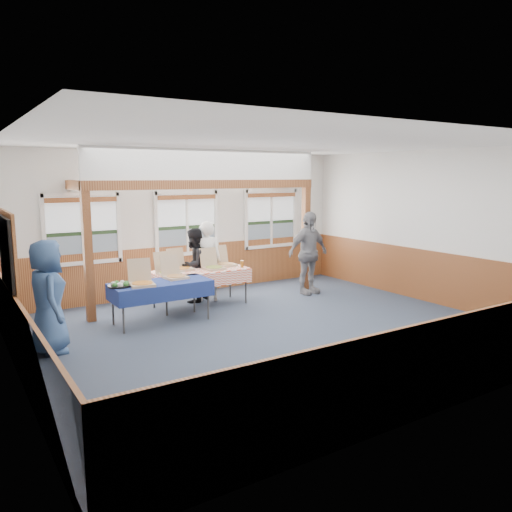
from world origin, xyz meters
The scene contains 31 objects.
floor centered at (0.00, 0.00, 0.00)m, with size 8.00×8.00×0.00m, color #262F3F.
ceiling centered at (0.00, 0.00, 3.20)m, with size 8.00×8.00×0.00m, color white.
wall_back centered at (0.00, 3.50, 1.60)m, with size 8.00×8.00×0.00m, color silver.
wall_front centered at (0.00, -3.50, 1.60)m, with size 8.00×8.00×0.00m, color silver.
wall_left centered at (-4.00, 0.00, 1.60)m, with size 8.00×8.00×0.00m, color silver.
wall_right centered at (4.00, 0.00, 1.60)m, with size 8.00×8.00×0.00m, color silver.
wainscot_back centered at (0.00, 3.48, 0.55)m, with size 7.98×0.05×1.10m, color brown.
wainscot_front centered at (0.00, -3.48, 0.55)m, with size 7.98×0.05×1.10m, color brown.
wainscot_left centered at (-3.98, 0.00, 0.55)m, with size 0.05×6.98×1.10m, color brown.
wainscot_right centered at (3.98, 0.00, 0.55)m, with size 0.05×6.98×1.10m, color brown.
cased_opening centered at (-3.96, 0.90, 1.05)m, with size 0.06×1.30×2.10m, color #353535.
window_left centered at (-2.30, 3.46, 1.68)m, with size 1.56×0.10×1.46m.
window_mid centered at (0.00, 3.46, 1.68)m, with size 1.56×0.10×1.46m.
window_right centered at (2.30, 3.46, 1.68)m, with size 1.56×0.10×1.46m.
post_left centered at (-2.50, 2.30, 1.20)m, with size 0.15×0.15×2.40m, color #5D2C14.
post_right centered at (2.50, 2.30, 1.20)m, with size 0.15×0.15×2.40m, color #5D2C14.
cross_beam centered at (0.00, 2.30, 2.49)m, with size 5.15×0.18×0.18m, color #5D2C14.
table_left centered at (-1.42, 1.54, 0.70)m, with size 1.82×0.85×0.76m.
table_right centered at (-0.29, 2.22, 0.70)m, with size 2.03×1.06×0.76m.
pizza_box_a centered at (-1.81, 1.43, 0.82)m, with size 0.48×0.56×0.45m.
pizza_box_b centered at (-1.07, 1.70, 0.82)m, with size 0.42×0.50×0.42m.
pizza_box_c centered at (-1.04, 2.12, 0.82)m, with size 0.41×0.49×0.42m.
pizza_box_d centered at (-0.64, 2.41, 0.82)m, with size 0.44×0.52×0.43m.
pizza_box_e centered at (-0.04, 2.14, 0.82)m, with size 0.39×0.48×0.42m.
pizza_box_f centered at (0.36, 2.36, 0.82)m, with size 0.41×0.49×0.42m.
veggie_tray centered at (-2.17, 1.54, 0.79)m, with size 0.41×0.41×0.09m.
drink_glass centered at (0.56, 1.97, 0.83)m, with size 0.07×0.07×0.15m, color #975B19.
woman_white centered at (0.02, 2.53, 0.86)m, with size 0.63×0.41×1.73m, color silver.
woman_black centered at (-0.25, 2.61, 0.79)m, with size 0.76×0.60×1.57m, color black.
man_blue centered at (-3.45, 0.94, 0.87)m, with size 0.85×0.55×1.74m, color #335180.
person_grey centered at (2.25, 1.88, 0.94)m, with size 1.10×0.46×1.87m, color slate.
Camera 1 is at (-4.72, -6.88, 2.67)m, focal length 35.00 mm.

